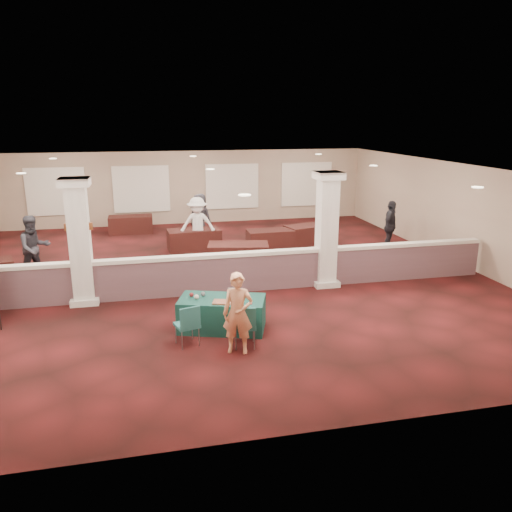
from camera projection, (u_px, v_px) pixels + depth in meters
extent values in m
plane|color=#431011|center=(213.00, 276.00, 14.99)|extent=(16.00, 16.00, 0.00)
cube|color=gray|center=(188.00, 188.00, 22.09)|extent=(16.00, 0.04, 3.20)
cube|color=gray|center=(287.00, 338.00, 7.04)|extent=(16.00, 0.04, 3.20)
cube|color=gray|center=(456.00, 213.00, 16.24)|extent=(0.04, 16.00, 3.20)
cube|color=white|center=(210.00, 169.00, 14.14)|extent=(16.00, 16.00, 0.02)
cube|color=brown|center=(220.00, 275.00, 13.45)|extent=(15.60, 0.20, 1.00)
cube|color=beige|center=(220.00, 255.00, 13.30)|extent=(15.60, 0.28, 0.10)
cube|color=beige|center=(80.00, 242.00, 12.42)|extent=(0.50, 0.50, 3.20)
cube|color=beige|center=(86.00, 299.00, 12.83)|extent=(0.70, 0.70, 0.16)
cube|color=beige|center=(74.00, 182.00, 12.02)|extent=(0.72, 0.72, 0.20)
cube|color=beige|center=(327.00, 230.00, 13.78)|extent=(0.50, 0.50, 3.20)
cube|color=beige|center=(325.00, 282.00, 14.19)|extent=(0.70, 0.70, 0.16)
cube|color=beige|center=(329.00, 175.00, 13.38)|extent=(0.72, 0.72, 0.20)
cylinder|color=brown|center=(67.00, 227.00, 12.26)|extent=(0.12, 0.12, 0.18)
cylinder|color=beige|center=(67.00, 227.00, 12.26)|extent=(0.09, 0.09, 0.10)
cylinder|color=brown|center=(90.00, 226.00, 12.37)|extent=(0.12, 0.12, 0.18)
cylinder|color=beige|center=(90.00, 226.00, 12.37)|extent=(0.09, 0.09, 0.10)
cube|color=#103B34|center=(222.00, 314.00, 11.15)|extent=(2.09, 1.48, 0.72)
cube|color=#21605C|center=(245.00, 326.00, 10.31)|extent=(0.52, 0.52, 0.06)
cube|color=#21605C|center=(245.00, 318.00, 10.04)|extent=(0.44, 0.12, 0.44)
cylinder|color=slate|center=(236.00, 340.00, 10.18)|extent=(0.03, 0.03, 0.42)
cylinder|color=slate|center=(254.00, 340.00, 10.20)|extent=(0.03, 0.03, 0.42)
cylinder|color=slate|center=(235.00, 333.00, 10.54)|extent=(0.03, 0.03, 0.42)
cylinder|color=slate|center=(253.00, 332.00, 10.56)|extent=(0.03, 0.03, 0.42)
cube|color=#21605C|center=(187.00, 325.00, 10.35)|extent=(0.56, 0.56, 0.06)
cube|color=#21605C|center=(190.00, 317.00, 10.11)|extent=(0.43, 0.17, 0.43)
cylinder|color=slate|center=(182.00, 341.00, 10.17)|extent=(0.03, 0.03, 0.41)
cylinder|color=slate|center=(199.00, 337.00, 10.34)|extent=(0.03, 0.03, 0.41)
cylinder|color=slate|center=(176.00, 334.00, 10.49)|extent=(0.03, 0.03, 0.41)
cylinder|color=slate|center=(192.00, 330.00, 10.66)|extent=(0.03, 0.03, 0.41)
imported|color=#D2755B|center=(238.00, 313.00, 9.93)|extent=(0.69, 0.56, 1.67)
cube|color=black|center=(238.00, 256.00, 15.78)|extent=(2.03, 1.28, 0.76)
cube|color=black|center=(270.00, 239.00, 18.12)|extent=(1.67, 0.86, 0.67)
cube|color=black|center=(131.00, 224.00, 20.49)|extent=(1.75, 0.88, 0.71)
cube|color=black|center=(194.00, 240.00, 17.86)|extent=(1.91, 1.08, 0.75)
cube|color=black|center=(309.00, 234.00, 18.76)|extent=(1.92, 1.31, 0.71)
imported|color=black|center=(34.00, 248.00, 14.42)|extent=(1.05, 0.91, 1.91)
imported|color=silver|center=(198.00, 225.00, 17.53)|extent=(1.31, 0.75, 1.93)
imported|color=black|center=(390.00, 226.00, 17.52)|extent=(1.10, 1.12, 1.81)
imported|color=black|center=(200.00, 218.00, 18.86)|extent=(1.03, 0.92, 1.85)
cube|color=silver|center=(235.00, 299.00, 10.98)|extent=(0.38, 0.32, 0.02)
cube|color=silver|center=(235.00, 293.00, 11.06)|extent=(0.31, 0.11, 0.22)
cube|color=silver|center=(235.00, 293.00, 11.05)|extent=(0.28, 0.10, 0.19)
cube|color=#BD4C1E|center=(222.00, 302.00, 10.81)|extent=(0.47, 0.41, 0.03)
sphere|color=beige|center=(197.00, 297.00, 11.00)|extent=(0.11, 0.11, 0.11)
sphere|color=maroon|center=(191.00, 295.00, 11.16)|extent=(0.10, 0.10, 0.10)
sphere|color=#47474C|center=(203.00, 294.00, 11.20)|extent=(0.10, 0.10, 0.10)
cube|color=red|center=(249.00, 304.00, 10.73)|extent=(0.12, 0.07, 0.01)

